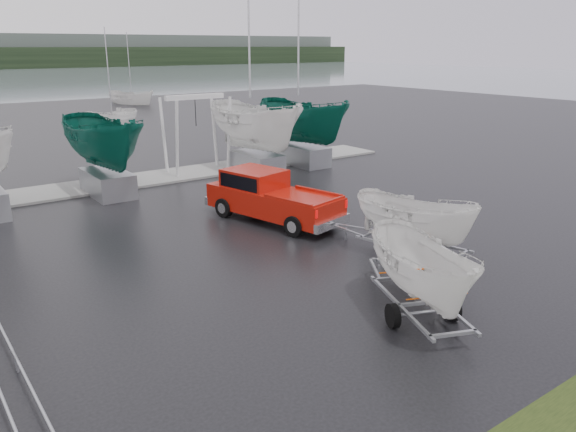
% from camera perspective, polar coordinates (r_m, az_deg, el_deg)
% --- Properties ---
extents(ground_plane, '(120.00, 120.00, 0.00)m').
position_cam_1_polar(ground_plane, '(18.31, 0.62, -4.02)').
color(ground_plane, black).
rests_on(ground_plane, ground).
extents(dock, '(30.00, 3.00, 0.12)m').
position_cam_1_polar(dock, '(29.32, -14.80, 3.57)').
color(dock, gray).
rests_on(dock, ground).
extents(pickup_truck, '(3.16, 5.99, 1.90)m').
position_cam_1_polar(pickup_truck, '(21.81, -2.08, 2.16)').
color(pickup_truck, '#9D1208').
rests_on(pickup_truck, ground).
extents(trailer_hitched, '(1.96, 3.77, 4.71)m').
position_cam_1_polar(trailer_hitched, '(17.85, 13.00, 3.59)').
color(trailer_hitched, '#989BA0').
rests_on(trailer_hitched, ground).
extents(trailer_parked, '(2.47, 3.78, 4.87)m').
position_cam_1_polar(trailer_parked, '(13.62, 13.87, -0.25)').
color(trailer_parked, '#989BA0').
rests_on(trailer_parked, ground).
extents(boat_hoist, '(3.30, 2.18, 4.12)m').
position_cam_1_polar(boat_hoist, '(30.17, -9.33, 9.34)').
color(boat_hoist, silver).
rests_on(boat_hoist, ground).
extents(keelboat_1, '(2.56, 3.20, 7.91)m').
position_cam_1_polar(keelboat_1, '(26.26, -18.55, 10.67)').
color(keelboat_1, '#989BA0').
rests_on(keelboat_1, ground).
extents(keelboat_2, '(2.76, 3.20, 10.94)m').
position_cam_1_polar(keelboat_2, '(29.47, -3.35, 12.73)').
color(keelboat_2, '#989BA0').
rests_on(keelboat_2, ground).
extents(keelboat_3, '(2.69, 3.20, 10.86)m').
position_cam_1_polar(keelboat_3, '(31.67, 1.61, 12.83)').
color(keelboat_3, '#989BA0').
rests_on(keelboat_3, ground).
extents(moored_boat_2, '(2.94, 2.92, 10.87)m').
position_cam_1_polar(moored_boat_2, '(50.90, -17.35, 8.81)').
color(moored_boat_2, white).
rests_on(moored_boat_2, ground).
extents(moored_boat_3, '(3.36, 3.39, 11.39)m').
position_cam_1_polar(moored_boat_3, '(69.16, -15.56, 10.92)').
color(moored_boat_3, white).
rests_on(moored_boat_3, ground).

